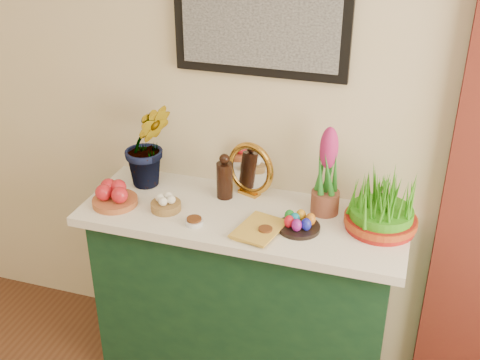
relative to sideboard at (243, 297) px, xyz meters
The scene contains 13 objects.
sideboard is the anchor object (origin of this frame).
tablecloth 0.45m from the sideboard, ahead, with size 1.40×0.55×0.04m, color white.
hyacinth_green 0.89m from the sideboard, 166.85° to the left, with size 0.27×0.23×0.53m, color #277C25.
apple_bowl 0.76m from the sideboard, 169.09° to the right, with size 0.24×0.24×0.10m.
garlic_basket 0.60m from the sideboard, 165.58° to the right, with size 0.17×0.17×0.07m.
vinegar_cruet 0.58m from the sideboard, 139.72° to the left, with size 0.07×0.07×0.21m.
mirror 0.61m from the sideboard, 97.27° to the left, with size 0.25×0.13×0.25m.
book 0.49m from the sideboard, 76.75° to the right, with size 0.15×0.22×0.03m, color gold.
spice_dish_left 0.53m from the sideboard, 136.43° to the right, with size 0.08×0.08×0.03m.
spice_dish_right 0.52m from the sideboard, 46.00° to the right, with size 0.07×0.07×0.03m.
egg_plate 0.56m from the sideboard, 14.44° to the right, with size 0.22×0.22×0.07m.
hyacinth_pink 0.73m from the sideboard, 17.73° to the left, with size 0.12×0.12×0.39m.
wheatgrass_sabzeh 0.81m from the sideboard, ahead, with size 0.30×0.30×0.24m.
Camera 1 is at (0.66, -0.12, 2.21)m, focal length 45.00 mm.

